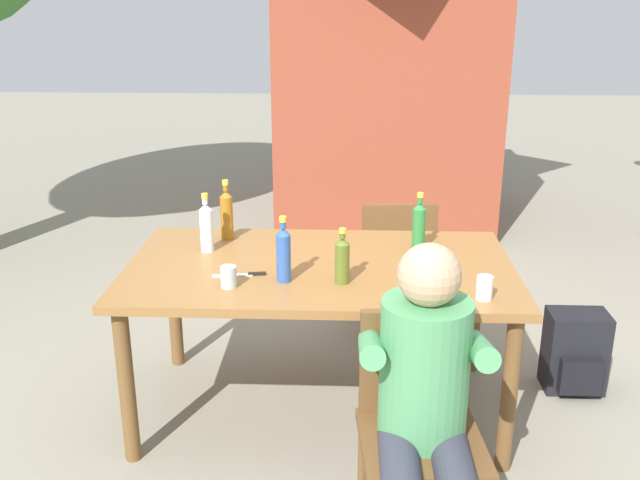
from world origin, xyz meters
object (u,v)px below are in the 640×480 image
at_px(dining_table, 320,281).
at_px(bottle_green, 419,225).
at_px(bottle_olive, 342,260).
at_px(backpack_by_near_side, 575,353).
at_px(chair_far_right, 395,261).
at_px(brick_kiosk, 385,58).
at_px(person_in_white_shirt, 426,394).
at_px(table_knife, 243,275).
at_px(cup_steel, 229,277).
at_px(bottle_blue, 283,254).
at_px(bottle_amber, 227,214).
at_px(cup_white, 484,288).
at_px(bottle_clear, 206,227).
at_px(chair_near_right, 419,418).

xyz_separation_m(dining_table, bottle_green, (0.48, 0.23, 0.21)).
bearing_deg(bottle_olive, backpack_by_near_side, 21.01).
xyz_separation_m(chair_far_right, bottle_green, (0.07, -0.58, 0.41)).
bearing_deg(brick_kiosk, person_in_white_shirt, -90.44).
relative_size(bottle_green, backpack_by_near_side, 0.67).
bearing_deg(table_knife, cup_steel, -108.26).
bearing_deg(bottle_olive, bottle_blue, 177.95).
relative_size(bottle_olive, bottle_amber, 0.80).
height_order(cup_steel, brick_kiosk, brick_kiosk).
bearing_deg(table_knife, backpack_by_near_side, 13.66).
height_order(cup_steel, cup_white, cup_white).
bearing_deg(backpack_by_near_side, cup_white, -135.32).
distance_m(chair_far_right, bottle_amber, 1.10).
bearing_deg(table_knife, bottle_blue, -16.19).
distance_m(cup_steel, table_knife, 0.14).
relative_size(chair_far_right, cup_steel, 9.34).
relative_size(dining_table, brick_kiosk, 0.66).
distance_m(bottle_olive, backpack_by_near_side, 1.46).
height_order(bottle_clear, backpack_by_near_side, bottle_clear).
xyz_separation_m(dining_table, person_in_white_shirt, (0.40, -0.92, -0.04)).
height_order(dining_table, chair_far_right, chair_far_right).
relative_size(dining_table, bottle_olive, 7.23).
xyz_separation_m(dining_table, brick_kiosk, (0.44, 3.37, 0.74)).
bearing_deg(person_in_white_shirt, table_knife, 133.93).
height_order(chair_near_right, person_in_white_shirt, person_in_white_shirt).
height_order(bottle_olive, bottle_amber, bottle_amber).
distance_m(bottle_green, bottle_olive, 0.58).
bearing_deg(brick_kiosk, chair_far_right, -90.62).
bearing_deg(chair_far_right, table_knife, -127.64).
bearing_deg(cup_steel, backpack_by_near_side, 17.44).
height_order(bottle_blue, bottle_amber, bottle_amber).
bearing_deg(table_knife, bottle_clear, 125.23).
xyz_separation_m(chair_far_right, bottle_clear, (-0.97, -0.66, 0.41)).
bearing_deg(chair_near_right, table_knife, 138.03).
relative_size(chair_near_right, bottle_clear, 2.98).
height_order(person_in_white_shirt, bottle_amber, person_in_white_shirt).
height_order(bottle_blue, cup_steel, bottle_blue).
bearing_deg(table_knife, bottle_olive, -8.17).
height_order(dining_table, backpack_by_near_side, dining_table).
bearing_deg(chair_far_right, brick_kiosk, 89.38).
bearing_deg(bottle_blue, brick_kiosk, 80.67).
bearing_deg(bottle_blue, backpack_by_near_side, 17.28).
relative_size(bottle_olive, table_knife, 1.03).
bearing_deg(chair_near_right, dining_table, 115.99).
bearing_deg(chair_far_right, person_in_white_shirt, -90.19).
distance_m(bottle_amber, cup_white, 1.39).
xyz_separation_m(dining_table, chair_far_right, (0.41, 0.81, -0.20)).
distance_m(dining_table, bottle_olive, 0.31).
bearing_deg(bottle_clear, dining_table, -15.92).
bearing_deg(bottle_green, bottle_blue, -144.85).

